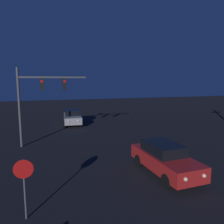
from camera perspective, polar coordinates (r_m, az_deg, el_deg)
The scene contains 4 objects.
car_near at distance 12.35m, azimuth 13.57°, elevation -11.68°, with size 2.07×4.77×1.66m.
car_far at distance 25.37m, azimuth -10.34°, elevation -1.29°, with size 2.13×4.79×1.66m.
traffic_signal_mast at distance 17.50m, azimuth -18.90°, elevation 4.48°, with size 5.12×0.30×5.97m.
stop_sign at distance 8.71m, azimuth -22.01°, elevation -15.74°, with size 0.69×0.07×2.26m.
Camera 1 is at (-4.20, 2.45, 5.03)m, focal length 35.00 mm.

